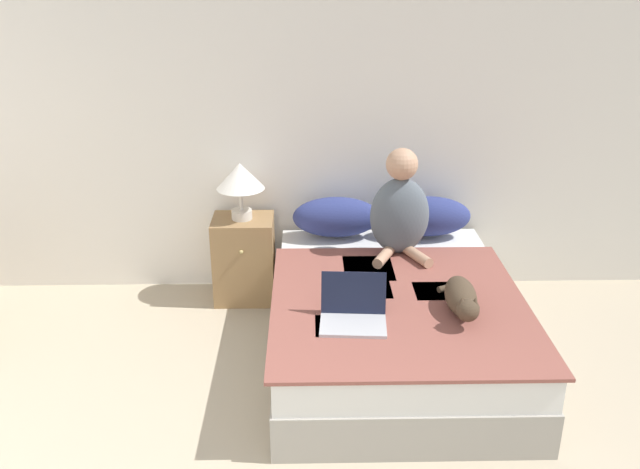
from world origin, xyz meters
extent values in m
cube|color=silver|center=(0.00, 3.61, 1.27)|extent=(5.85, 0.05, 2.55)
cube|color=#9E998E|center=(0.72, 2.57, 0.13)|extent=(1.44, 1.96, 0.26)
cube|color=silver|center=(0.72, 2.57, 0.36)|extent=(1.42, 1.93, 0.20)
cube|color=brown|center=(0.72, 2.37, 0.47)|extent=(1.48, 1.57, 0.02)
cube|color=silver|center=(0.35, 2.11, 0.48)|extent=(0.24, 0.24, 0.01)
cube|color=silver|center=(0.55, 2.54, 0.48)|extent=(0.29, 0.24, 0.01)
cube|color=silver|center=(0.58, 2.83, 0.48)|extent=(0.32, 0.38, 0.01)
cube|color=silver|center=(0.96, 2.51, 0.48)|extent=(0.26, 0.24, 0.01)
ellipsoid|color=navy|center=(0.40, 3.38, 0.62)|extent=(0.62, 0.28, 0.29)
ellipsoid|color=navy|center=(1.05, 3.38, 0.62)|extent=(0.62, 0.28, 0.29)
ellipsoid|color=slate|center=(0.80, 3.08, 0.74)|extent=(0.39, 0.22, 0.52)
sphere|color=tan|center=(0.80, 3.08, 1.10)|extent=(0.21, 0.21, 0.21)
cylinder|color=tan|center=(0.70, 2.94, 0.52)|extent=(0.18, 0.28, 0.07)
cylinder|color=tan|center=(0.91, 2.94, 0.52)|extent=(0.18, 0.28, 0.07)
ellipsoid|color=#473828|center=(1.05, 2.27, 0.57)|extent=(0.19, 0.39, 0.17)
sphere|color=#473828|center=(1.04, 2.06, 0.60)|extent=(0.13, 0.13, 0.13)
cone|color=#473828|center=(1.08, 2.06, 0.64)|extent=(0.06, 0.06, 0.06)
cone|color=#473828|center=(1.01, 2.06, 0.64)|extent=(0.06, 0.06, 0.06)
cylinder|color=#473828|center=(1.07, 2.53, 0.50)|extent=(0.21, 0.13, 0.04)
cube|color=#B7B7BC|center=(0.44, 2.09, 0.49)|extent=(0.37, 0.26, 0.02)
cube|color=black|center=(0.45, 2.24, 0.62)|extent=(0.36, 0.08, 0.23)
cube|color=#937047|center=(-0.26, 3.36, 0.31)|extent=(0.43, 0.35, 0.62)
sphere|color=tan|center=(-0.26, 3.18, 0.45)|extent=(0.03, 0.03, 0.03)
cylinder|color=beige|center=(-0.27, 3.36, 0.66)|extent=(0.14, 0.14, 0.07)
cylinder|color=beige|center=(-0.27, 3.36, 0.77)|extent=(0.02, 0.02, 0.16)
cone|color=white|center=(-0.27, 3.36, 0.94)|extent=(0.33, 0.33, 0.18)
camera|label=1|loc=(0.19, -1.09, 2.35)|focal=38.00mm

